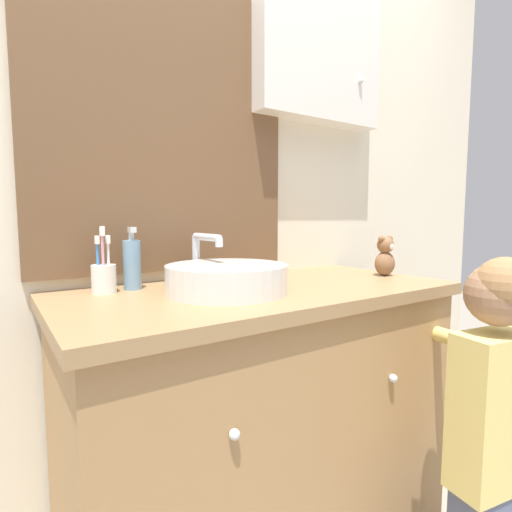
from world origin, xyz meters
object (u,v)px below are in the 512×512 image
(sink_basin, at_px, (226,277))
(toothbrush_holder, at_px, (104,276))
(child_figure, at_px, (490,415))
(soap_dispenser, at_px, (132,264))
(teddy_bear, at_px, (385,257))

(sink_basin, xyz_separation_m, toothbrush_holder, (-0.28, 0.18, 0.01))
(sink_basin, height_order, child_figure, sink_basin)
(soap_dispenser, relative_size, teddy_bear, 1.26)
(toothbrush_holder, relative_size, child_figure, 0.19)
(child_figure, bearing_deg, teddy_bear, 73.82)
(toothbrush_holder, bearing_deg, sink_basin, -32.58)
(toothbrush_holder, xyz_separation_m, soap_dispenser, (0.08, 0.01, 0.03))
(sink_basin, distance_m, soap_dispenser, 0.28)
(soap_dispenser, bearing_deg, toothbrush_holder, -169.78)
(sink_basin, bearing_deg, child_figure, -43.75)
(sink_basin, xyz_separation_m, child_figure, (0.49, -0.47, -0.33))
(sink_basin, relative_size, soap_dispenser, 2.14)
(soap_dispenser, distance_m, teddy_bear, 0.85)
(toothbrush_holder, bearing_deg, teddy_bear, -13.54)
(child_figure, bearing_deg, sink_basin, 136.25)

